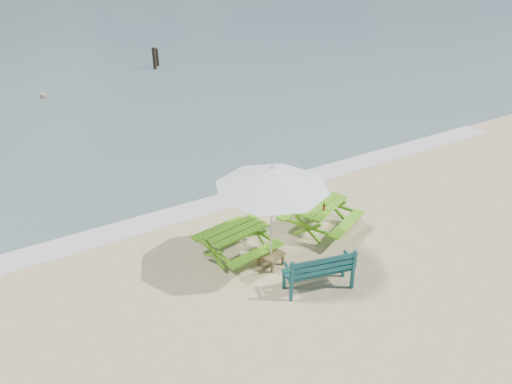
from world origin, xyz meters
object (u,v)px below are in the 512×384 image
picnic_table_left (237,243)px  picnic_table_right (321,218)px  park_bench (318,277)px  swimmer (45,109)px  side_table (271,259)px  beer_bottle (324,207)px  patio_umbrella (272,178)px

picnic_table_left → picnic_table_right: bearing=-2.9°
park_bench → swimmer: bearing=97.9°
side_table → beer_bottle: size_ratio=2.69×
park_bench → patio_umbrella: (-0.42, 1.22, 1.98)m
picnic_table_left → side_table: (0.48, -0.76, -0.17)m
picnic_table_right → patio_umbrella: 2.78m
picnic_table_left → patio_umbrella: (0.48, -0.76, 1.92)m
picnic_table_right → beer_bottle: 0.55m
patio_umbrella → swimmer: 16.66m
patio_umbrella → swimmer: patio_umbrella is taller
picnic_table_left → swimmer: 15.65m
swimmer → picnic_table_right: bearing=-75.9°
swimmer → side_table: bearing=-83.0°
side_table → patio_umbrella: size_ratio=0.20×
picnic_table_right → park_bench: park_bench is taller
picnic_table_left → beer_bottle: size_ratio=7.90×
side_table → swimmer: (-2.00, 16.30, -0.70)m
side_table → beer_bottle: bearing=12.1°
patio_umbrella → side_table: bearing=-63.4°
side_table → swimmer: 16.44m
picnic_table_right → patio_umbrella: size_ratio=0.69×
side_table → picnic_table_left: bearing=122.3°
picnic_table_left → side_table: size_ratio=2.94×
park_bench → beer_bottle: (1.37, 1.61, 0.54)m
park_bench → beer_bottle: size_ratio=6.64×
picnic_table_right → patio_umbrella: patio_umbrella is taller
patio_umbrella → beer_bottle: size_ratio=13.44×
swimmer → picnic_table_left: bearing=-84.4°
side_table → park_bench: bearing=-70.9°
park_bench → side_table: bearing=109.1°
picnic_table_left → park_bench: 2.17m
park_bench → swimmer: park_bench is taller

